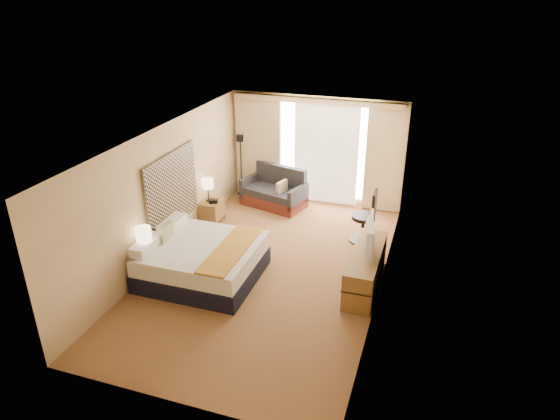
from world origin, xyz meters
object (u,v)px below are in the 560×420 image
(loveseat, at_px, (275,193))
(floor_lamp, at_px, (241,153))
(lamp_right, at_px, (208,184))
(television, at_px, (366,235))
(media_dresser, at_px, (365,269))
(lamp_left, at_px, (143,234))
(nightstand_right, at_px, (211,212))
(desk_chair, at_px, (366,219))
(bed, at_px, (202,260))
(nightstand_left, at_px, (152,268))

(loveseat, relative_size, floor_lamp, 1.06)
(lamp_right, height_order, television, television)
(media_dresser, distance_m, lamp_left, 3.95)
(media_dresser, xyz_separation_m, floor_lamp, (-3.73, 3.30, 0.75))
(media_dresser, height_order, floor_lamp, floor_lamp)
(television, bearing_deg, loveseat, 32.85)
(nightstand_right, xyz_separation_m, desk_chair, (3.42, 0.26, 0.23))
(desk_chair, height_order, television, television)
(lamp_right, bearing_deg, nightstand_right, 0.60)
(bed, xyz_separation_m, desk_chair, (2.61, 2.36, 0.15))
(loveseat, relative_size, lamp_right, 3.17)
(desk_chair, bearing_deg, bed, -138.74)
(desk_chair, bearing_deg, television, -83.12)
(nightstand_left, distance_m, bed, 0.91)
(floor_lamp, relative_size, lamp_left, 2.74)
(bed, bearing_deg, loveseat, 86.62)
(nightstand_left, xyz_separation_m, lamp_right, (-0.05, 2.50, 0.68))
(desk_chair, height_order, lamp_left, desk_chair)
(bed, distance_m, floor_lamp, 4.11)
(loveseat, height_order, lamp_right, lamp_right)
(nightstand_right, bearing_deg, lamp_left, -90.81)
(nightstand_right, relative_size, media_dresser, 0.31)
(nightstand_right, relative_size, television, 0.54)
(loveseat, xyz_separation_m, desk_chair, (2.40, -1.17, 0.20))
(floor_lamp, relative_size, lamp_right, 2.98)
(bed, distance_m, lamp_left, 1.16)
(floor_lamp, bearing_deg, bed, -78.00)
(media_dresser, xyz_separation_m, bed, (-2.89, -0.65, 0.01))
(floor_lamp, xyz_separation_m, lamp_left, (-0.01, -4.42, -0.11))
(media_dresser, relative_size, lamp_right, 3.44)
(nightstand_left, bearing_deg, bed, 26.30)
(nightstand_left, height_order, media_dresser, media_dresser)
(media_dresser, height_order, lamp_left, lamp_left)
(bed, xyz_separation_m, floor_lamp, (-0.84, 3.95, 0.75))
(media_dresser, bearing_deg, desk_chair, 99.18)
(nightstand_left, height_order, floor_lamp, floor_lamp)
(desk_chair, bearing_deg, nightstand_right, -176.46)
(nightstand_left, relative_size, desk_chair, 0.48)
(floor_lamp, height_order, lamp_right, floor_lamp)
(floor_lamp, bearing_deg, loveseat, -21.78)
(lamp_left, height_order, television, television)
(nightstand_left, relative_size, floor_lamp, 0.35)
(media_dresser, relative_size, television, 1.77)
(desk_chair, bearing_deg, nightstand_left, -141.95)
(floor_lamp, xyz_separation_m, television, (3.68, -3.26, -0.11))
(loveseat, xyz_separation_m, floor_lamp, (-1.05, 0.42, 0.79))
(television, bearing_deg, lamp_right, 59.20)
(desk_chair, bearing_deg, lamp_left, -141.57)
(nightstand_right, height_order, floor_lamp, floor_lamp)
(nightstand_right, xyz_separation_m, floor_lamp, (-0.03, 1.85, 0.83))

